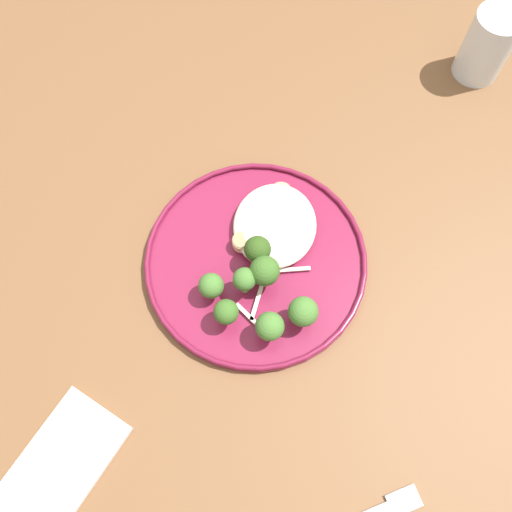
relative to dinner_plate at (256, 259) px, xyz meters
The scene contains 23 objects.
ground 0.75m from the dinner_plate, 87.99° to the right, with size 6.00×6.00×0.00m, color #2D2B28.
wooden_dining_table 0.10m from the dinner_plate, 87.99° to the right, with size 1.40×1.00×0.74m.
dinner_plate is the anchor object (origin of this frame).
noodle_bed 0.05m from the dinner_plate, 158.81° to the left, with size 0.12×0.11×0.03m.
seared_scallop_rear_pale 0.06m from the dinner_plate, 121.66° to the left, with size 0.02×0.02×0.01m.
seared_scallop_left_edge 0.05m from the dinner_plate, 162.94° to the left, with size 0.02×0.02×0.01m.
seared_scallop_tiny_bay 0.09m from the dinner_plate, 153.21° to the left, with size 0.03×0.03×0.01m.
seared_scallop_on_noodles 0.03m from the dinner_plate, 126.95° to the right, with size 0.03×0.03×0.02m.
seared_scallop_tilted_round 0.03m from the dinner_plate, 129.25° to the left, with size 0.03×0.03×0.01m.
seared_scallop_large_seared 0.10m from the dinner_plate, 168.75° to the left, with size 0.03×0.03×0.01m.
seared_scallop_front_small 0.07m from the dinner_plate, behind, with size 0.02×0.02×0.01m.
broccoli_floret_front_edge 0.11m from the dinner_plate, 43.13° to the left, with size 0.04×0.04×0.05m.
broccoli_floret_rear_charred 0.11m from the dinner_plate, 17.94° to the left, with size 0.03×0.03×0.05m.
broccoli_floret_near_rim 0.04m from the dinner_plate, 24.33° to the left, with size 0.03×0.03×0.05m.
broccoli_floret_split_head 0.06m from the dinner_plate, 10.01° to the right, with size 0.03×0.03×0.05m.
broccoli_floret_small_sprig 0.08m from the dinner_plate, 39.86° to the right, with size 0.03×0.03×0.04m.
broccoli_floret_tall_stalk 0.05m from the dinner_plate, 27.50° to the left, with size 0.04×0.04×0.06m.
broccoli_floret_right_tilted 0.10m from the dinner_plate, 14.72° to the right, with size 0.03×0.03×0.05m.
onion_sliver_long_sliver 0.06m from the dinner_plate, 11.23° to the left, with size 0.06×0.01×0.00m, color silver.
onion_sliver_pale_crescent 0.08m from the dinner_plate, ahead, with size 0.04×0.01×0.00m, color silver.
onion_sliver_short_strip 0.05m from the dinner_plate, 80.61° to the left, with size 0.04×0.01×0.00m, color silver.
water_glass 0.47m from the dinner_plate, 142.17° to the left, with size 0.07×0.07×0.11m.
folded_napkin 0.33m from the dinner_plate, 32.72° to the right, with size 0.15×0.09×0.01m, color silver.
Camera 1 is at (0.26, 0.09, 1.40)m, focal length 37.78 mm.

